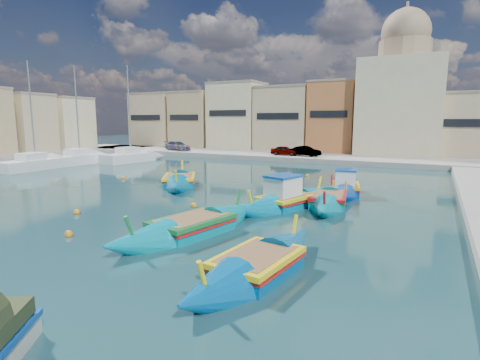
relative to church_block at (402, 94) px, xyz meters
The scene contains 15 objects.
ground 42.08m from the church_block, 104.04° to the right, with size 160.00×160.00×0.00m, color #123536.
north_quay 15.16m from the church_block, 141.34° to the right, with size 80.00×8.00×0.60m, color gray.
north_townhouses 4.81m from the church_block, 169.17° to the right, with size 83.20×7.87×10.19m.
church_block is the anchor object (origin of this frame).
parked_cars 23.06m from the church_block, 154.31° to the right, with size 23.83×2.91×1.32m.
luzzu_turquoise_cabin 34.81m from the church_block, 95.05° to the right, with size 4.57×9.39×2.96m.
luzzu_blue_cabin 29.24m from the church_block, 91.87° to the right, with size 3.45×7.79×2.68m.
luzzu_cyan_mid 33.25m from the church_block, 91.78° to the right, with size 3.42×8.53×2.46m.
luzzu_green 34.41m from the church_block, 112.76° to the right, with size 6.61×8.63×2.77m.
luzzu_blue_south 41.73m from the church_block, 96.92° to the right, with size 3.84×9.36×2.64m.
luzzu_cyan_south 44.13m from the church_block, 90.61° to the right, with size 2.81×8.04×2.45m.
yacht_north 34.50m from the church_block, 146.01° to the right, with size 3.56×9.35×12.19m.
yacht_midnorth 39.96m from the church_block, 143.73° to the right, with size 3.32×8.58×11.89m.
yacht_mid 43.38m from the church_block, 138.20° to the right, with size 2.86×9.34×11.65m.
mooring_buoys 36.89m from the church_block, 102.76° to the right, with size 26.56×22.01×0.36m.
Camera 1 is at (14.44, -13.95, 5.03)m, focal length 28.00 mm.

